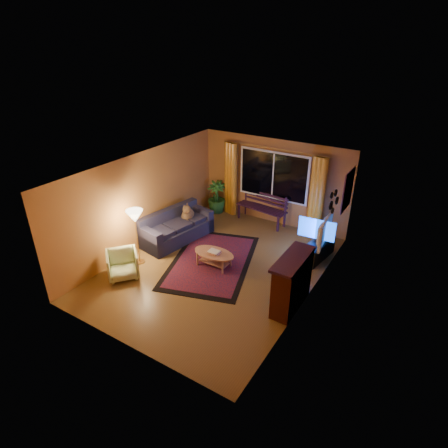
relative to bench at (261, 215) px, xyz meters
The scene contains 22 objects.
floor 2.77m from the bench, 85.38° to the right, with size 4.50×6.00×0.02m, color brown.
ceiling 3.58m from the bench, 85.38° to the right, with size 4.50×6.00×0.02m, color white.
wall_back 1.07m from the bench, 49.51° to the left, with size 4.50×0.02×2.50m, color #B77539.
wall_left 3.57m from the bench, 126.54° to the right, with size 0.02×6.00×2.50m, color #B77539.
wall_right 3.84m from the bench, 47.93° to the right, with size 0.02×6.00×2.50m, color #B77539.
window 1.25m from the bench, 41.30° to the left, with size 2.00×0.02×1.30m, color black.
curtain_rod 2.04m from the bench, 34.05° to the left, with size 0.03×0.03×3.20m, color #BF8C3F.
curtain_left 1.44m from the bench, behind, with size 0.36×0.36×2.24m, color orange.
curtain_right 1.81m from the bench, ahead, with size 0.36×0.36×2.24m, color orange.
bench is the anchor object (origin of this frame).
potted_plant 1.57m from the bench, behind, with size 0.56×0.56×1.01m, color #235B1E.
sofa 2.62m from the bench, 124.21° to the right, with size 0.87×2.03×0.82m, color #24233B.
dog 2.26m from the bench, 129.76° to the right, with size 0.29×0.39×0.43m, color brown, non-canonical shape.
armchair 4.44m from the bench, 108.89° to the right, with size 0.68×0.64×0.70m, color beige.
floor_lamp 3.91m from the bench, 113.30° to the right, with size 0.23×0.23×1.40m, color #BF8C3F.
rug 2.61m from the bench, 91.03° to the right, with size 1.88×2.97×0.02m, color maroon.
coffee_table 2.74m from the bench, 87.51° to the right, with size 1.04×1.04×0.38m, color #B57857.
tv_console 2.37m from the bench, 26.41° to the right, with size 0.37×1.11×0.46m, color black.
television 2.43m from the bench, 26.41° to the right, with size 1.14×0.15×0.66m, color black.
fireplace 3.90m from the bench, 54.20° to the right, with size 0.40×1.20×1.10m, color maroon.
mirror_cluster 3.24m from the bench, 30.80° to the right, with size 0.06×0.60×0.56m, color black, non-canonical shape.
painting 2.84m from the bench, ahead, with size 0.04×0.76×0.96m, color #E14D0E.
Camera 1 is at (4.15, -6.37, 5.03)m, focal length 30.00 mm.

